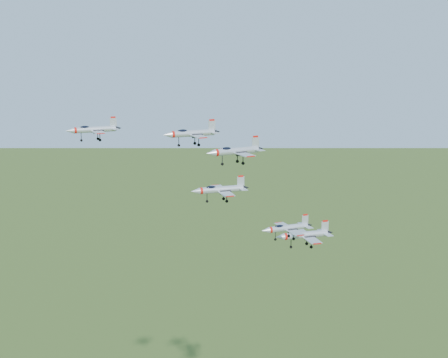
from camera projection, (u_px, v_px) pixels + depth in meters
jet_lead at (93, 129)px, 121.99m from camera, size 11.07×9.25×2.96m
jet_left_high at (191, 133)px, 122.10m from camera, size 12.07×10.07×3.23m
jet_right_high at (235, 151)px, 109.43m from camera, size 11.49×9.51×3.07m
jet_left_low at (220, 189)px, 137.84m from camera, size 13.37×11.32×3.61m
jet_right_low at (287, 228)px, 121.10m from camera, size 11.13×9.32×2.98m
jet_trail at (304, 235)px, 132.48m from camera, size 13.18×11.18×3.57m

